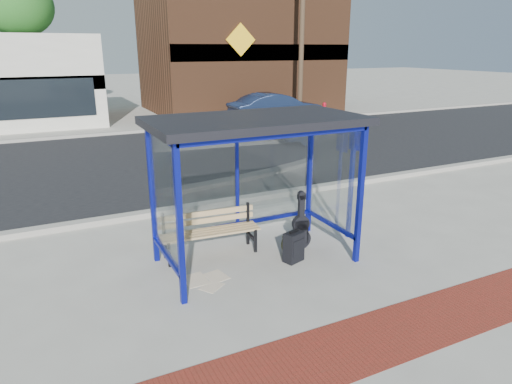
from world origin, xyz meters
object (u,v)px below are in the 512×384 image
backpack (290,246)px  fire_hydrant (324,108)px  suitcase (294,247)px  bench (209,229)px  guitar_bag (301,229)px  parked_car (277,109)px

backpack → fire_hydrant: fire_hydrant is taller
suitcase → bench: bearing=123.4°
guitar_bag → backpack: guitar_bag is taller
guitar_bag → parked_car: (6.17, 12.21, 0.36)m
parked_car → guitar_bag: bearing=153.3°
bench → suitcase: 1.48m
guitar_bag → suitcase: bearing=-125.6°
backpack → fire_hydrant: size_ratio=0.53×
guitar_bag → suitcase: (-0.37, -0.40, -0.11)m
suitcase → backpack: bearing=57.2°
bench → parked_car: parked_car is taller
suitcase → parked_car: parked_car is taller
suitcase → fire_hydrant: size_ratio=0.82×
suitcase → backpack: size_ratio=1.54×
parked_car → backpack: bearing=152.4°
suitcase → backpack: (0.06, 0.24, -0.09)m
guitar_bag → backpack: 0.40m
suitcase → fire_hydrant: fire_hydrant is taller
backpack → parked_car: parked_car is taller
parked_car → fire_hydrant: parked_car is taller
bench → backpack: size_ratio=4.69×
guitar_bag → parked_car: bearing=70.4°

